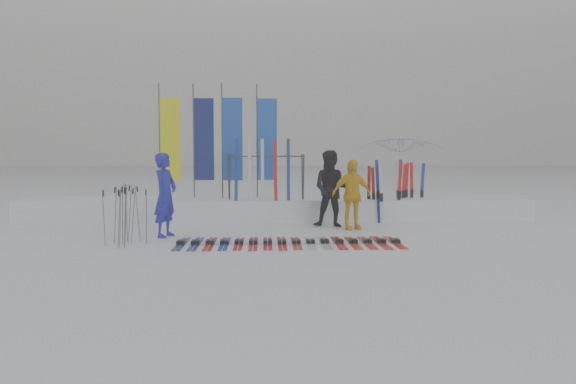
{
  "coord_description": "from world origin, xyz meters",
  "views": [
    {
      "loc": [
        -0.33,
        -11.04,
        1.94
      ],
      "look_at": [
        0.2,
        1.6,
        1.0
      ],
      "focal_mm": 35.0,
      "sensor_mm": 36.0,
      "label": 1
    }
  ],
  "objects_px": {
    "person_black": "(332,189)",
    "ski_rack": "(266,171)",
    "ski_row": "(289,242)",
    "person_blue": "(165,195)",
    "person_yellow": "(352,194)",
    "tent_canopy": "(400,174)"
  },
  "relations": [
    {
      "from": "person_black",
      "to": "tent_canopy",
      "type": "bearing_deg",
      "value": 66.34
    },
    {
      "from": "ski_row",
      "to": "ski_rack",
      "type": "height_order",
      "value": "ski_rack"
    },
    {
      "from": "person_yellow",
      "to": "ski_row",
      "type": "relative_size",
      "value": 0.37
    },
    {
      "from": "person_blue",
      "to": "ski_rack",
      "type": "relative_size",
      "value": 0.93
    },
    {
      "from": "person_blue",
      "to": "person_black",
      "type": "bearing_deg",
      "value": -50.22
    },
    {
      "from": "ski_row",
      "to": "person_blue",
      "type": "bearing_deg",
      "value": 159.06
    },
    {
      "from": "person_yellow",
      "to": "ski_row",
      "type": "xyz_separation_m",
      "value": [
        -1.63,
        -2.04,
        -0.83
      ]
    },
    {
      "from": "ski_row",
      "to": "ski_rack",
      "type": "relative_size",
      "value": 2.27
    },
    {
      "from": "person_yellow",
      "to": "ski_rack",
      "type": "relative_size",
      "value": 0.85
    },
    {
      "from": "person_yellow",
      "to": "ski_row",
      "type": "bearing_deg",
      "value": -142.64
    },
    {
      "from": "person_blue",
      "to": "ski_row",
      "type": "xyz_separation_m",
      "value": [
        2.72,
        -1.04,
        -0.91
      ]
    },
    {
      "from": "ski_row",
      "to": "ski_rack",
      "type": "xyz_separation_m",
      "value": [
        -0.46,
        3.68,
        1.35
      ]
    },
    {
      "from": "person_black",
      "to": "ski_row",
      "type": "relative_size",
      "value": 0.42
    },
    {
      "from": "person_blue",
      "to": "tent_canopy",
      "type": "height_order",
      "value": "tent_canopy"
    },
    {
      "from": "person_black",
      "to": "person_yellow",
      "type": "bearing_deg",
      "value": -29.49
    },
    {
      "from": "person_black",
      "to": "person_yellow",
      "type": "distance_m",
      "value": 0.64
    },
    {
      "from": "person_blue",
      "to": "person_yellow",
      "type": "relative_size",
      "value": 1.1
    },
    {
      "from": "person_blue",
      "to": "person_yellow",
      "type": "bearing_deg",
      "value": -57.7
    },
    {
      "from": "person_black",
      "to": "tent_canopy",
      "type": "relative_size",
      "value": 0.72
    },
    {
      "from": "person_black",
      "to": "ski_rack",
      "type": "xyz_separation_m",
      "value": [
        -1.65,
        1.18,
        0.41
      ]
    },
    {
      "from": "person_yellow",
      "to": "ski_rack",
      "type": "distance_m",
      "value": 2.7
    },
    {
      "from": "person_blue",
      "to": "person_black",
      "type": "relative_size",
      "value": 0.97
    }
  ]
}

